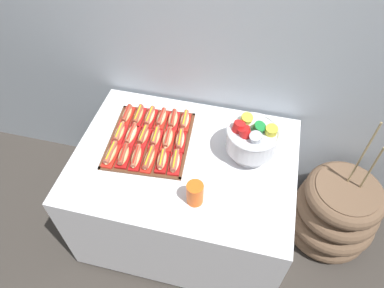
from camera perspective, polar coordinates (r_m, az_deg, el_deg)
The scene contains 25 objects.
ground_plane at distance 2.71m, azimuth -0.98°, elevation -12.74°, with size 10.00×10.00×0.00m, color #38332D.
back_wall at distance 2.11m, azimuth 2.44°, elevation 18.13°, with size 6.00×0.10×2.60m, color #9EA8B2.
buffet_table at distance 2.35m, azimuth -1.11°, elevation -8.00°, with size 1.30×0.95×0.79m.
floor_vase at distance 2.63m, azimuth 22.12°, elevation -10.13°, with size 0.58×0.58×1.06m.
serving_tray at distance 2.15m, azimuth -6.86°, elevation 0.63°, with size 0.52×0.56×0.01m.
hot_dog_0 at distance 2.07m, azimuth -13.03°, elevation -1.57°, with size 0.07×0.18×0.06m.
hot_dog_1 at distance 2.05m, azimuth -11.06°, elevation -1.85°, with size 0.08×0.16×0.06m.
hot_dog_2 at distance 2.03m, azimuth -9.05°, elevation -2.13°, with size 0.08×0.18×0.06m.
hot_dog_3 at distance 2.01m, azimuth -7.00°, elevation -2.39°, with size 0.07×0.18×0.06m.
hot_dog_4 at distance 2.00m, azimuth -4.92°, elevation -2.65°, with size 0.08×0.16×0.06m.
hot_dog_5 at distance 1.99m, azimuth -2.80°, elevation -2.95°, with size 0.08×0.17×0.06m.
hot_dog_6 at distance 2.17m, azimuth -11.73°, elevation 1.72°, with size 0.07×0.17×0.06m.
hot_dog_7 at distance 2.15m, azimuth -9.84°, elevation 1.51°, with size 0.07×0.18×0.06m.
hot_dog_8 at distance 2.13m, azimuth -7.92°, elevation 1.33°, with size 0.07×0.15×0.06m.
hot_dog_9 at distance 2.12m, azimuth -5.95°, elevation 1.07°, with size 0.08×0.16×0.06m.
hot_dog_10 at distance 2.10m, azimuth -3.97°, elevation 0.84°, with size 0.08×0.18×0.06m.
hot_dog_11 at distance 2.09m, azimuth -1.96°, elevation 0.60°, with size 0.08×0.17×0.06m.
hot_dog_12 at distance 2.28m, azimuth -10.54°, elevation 4.73°, with size 0.07×0.17×0.06m.
hot_dog_13 at distance 2.26m, azimuth -8.73°, elevation 4.59°, with size 0.07×0.18×0.06m.
hot_dog_14 at distance 2.24m, azimuth -6.88°, elevation 4.37°, with size 0.07×0.17×0.06m.
hot_dog_15 at distance 2.22m, azimuth -5.01°, elevation 4.20°, with size 0.06×0.16×0.06m.
hot_dog_16 at distance 2.21m, azimuth -3.11°, elevation 3.97°, with size 0.09×0.17×0.06m.
hot_dog_17 at distance 2.20m, azimuth -1.19°, elevation 3.80°, with size 0.07×0.16×0.06m.
punch_bowl at distance 1.99m, azimuth 9.67°, elevation 0.94°, with size 0.30×0.30×0.26m.
cup_stack at distance 1.83m, azimuth 0.49°, elevation -8.03°, with size 0.09×0.09×0.14m.
Camera 1 is at (0.34, -1.22, 2.39)m, focal length 32.82 mm.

